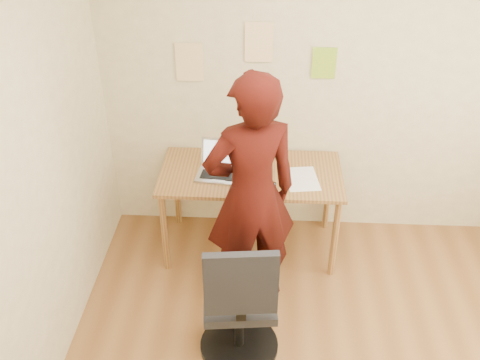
# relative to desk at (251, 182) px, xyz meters

# --- Properties ---
(room) EXTENTS (3.58, 3.58, 2.78)m
(room) POSITION_rel_desk_xyz_m (0.56, -1.38, 0.70)
(room) COLOR brown
(room) RESTS_ON ground
(desk) EXTENTS (1.40, 0.70, 0.74)m
(desk) POSITION_rel_desk_xyz_m (0.00, 0.00, 0.00)
(desk) COLOR olive
(desk) RESTS_ON ground
(laptop) EXTENTS (0.36, 0.33, 0.24)m
(laptop) POSITION_rel_desk_xyz_m (-0.24, -0.02, 0.14)
(laptop) COLOR #AAAAB1
(laptop) RESTS_ON desk
(paper_sheet) EXTENTS (0.28, 0.36, 0.00)m
(paper_sheet) POSITION_rel_desk_xyz_m (0.39, -0.07, 0.09)
(paper_sheet) COLOR white
(paper_sheet) RESTS_ON desk
(phone) EXTENTS (0.07, 0.13, 0.01)m
(phone) POSITION_rel_desk_xyz_m (0.16, -0.21, 0.09)
(phone) COLOR black
(phone) RESTS_ON desk
(wall_note_left) EXTENTS (0.21, 0.00, 0.30)m
(wall_note_left) POSITION_rel_desk_xyz_m (-0.49, 0.36, 0.83)
(wall_note_left) COLOR #F0CA8F
(wall_note_left) RESTS_ON room
(wall_note_mid) EXTENTS (0.21, 0.00, 0.30)m
(wall_note_mid) POSITION_rel_desk_xyz_m (0.03, 0.36, 0.99)
(wall_note_mid) COLOR #F0CA8F
(wall_note_mid) RESTS_ON room
(wall_note_right) EXTENTS (0.18, 0.00, 0.24)m
(wall_note_right) POSITION_rel_desk_xyz_m (0.52, 0.36, 0.84)
(wall_note_right) COLOR #8EBE2A
(wall_note_right) RESTS_ON room
(office_chair) EXTENTS (0.53, 0.53, 1.02)m
(office_chair) POSITION_rel_desk_xyz_m (-0.03, -1.12, -0.22)
(office_chair) COLOR black
(office_chair) RESTS_ON ground
(person) EXTENTS (0.75, 0.62, 1.78)m
(person) POSITION_rel_desk_xyz_m (0.02, -0.52, 0.24)
(person) COLOR #320A06
(person) RESTS_ON ground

